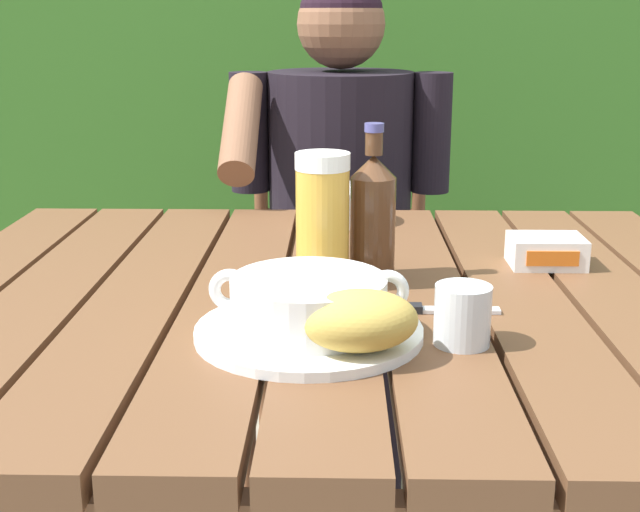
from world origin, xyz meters
TOP-DOWN VIEW (x-y plane):
  - dining_table at (0.00, 0.00)m, footprint 1.15×1.00m
  - hedge_backdrop at (0.18, 1.89)m, footprint 2.93×0.94m
  - chair_near_diner at (0.02, 0.94)m, footprint 0.45×0.47m
  - person_eating at (0.01, 0.74)m, footprint 0.48×0.47m
  - serving_plate at (-0.02, -0.18)m, footprint 0.27×0.27m
  - soup_bowl at (-0.02, -0.18)m, footprint 0.23×0.18m
  - bread_roll at (0.04, -0.25)m, footprint 0.14×0.12m
  - beer_glass at (-0.01, 0.02)m, footprint 0.07×0.07m
  - beer_bottle at (0.06, 0.06)m, footprint 0.06×0.06m
  - water_glass_small at (0.15, -0.20)m, footprint 0.06×0.06m
  - butter_tub at (0.32, 0.12)m, footprint 0.11×0.08m
  - table_knife at (0.12, -0.09)m, footprint 0.17×0.02m
  - diner_bowl at (0.02, 0.40)m, footprint 0.14×0.14m

SIDE VIEW (x-z plane):
  - chair_near_diner at x=0.02m, z-range 0.01..0.93m
  - dining_table at x=0.00m, z-range 0.29..1.06m
  - person_eating at x=0.01m, z-range 0.11..1.34m
  - table_knife at x=0.12m, z-range 0.77..0.78m
  - serving_plate at x=-0.02m, z-range 0.78..0.79m
  - butter_tub at x=0.32m, z-range 0.78..0.82m
  - diner_bowl at x=0.02m, z-range 0.78..0.84m
  - water_glass_small at x=0.15m, z-range 0.78..0.85m
  - soup_bowl at x=-0.02m, z-range 0.78..0.85m
  - bread_roll at x=0.04m, z-range 0.79..0.85m
  - beer_bottle at x=0.06m, z-range 0.76..0.98m
  - beer_glass at x=-0.01m, z-range 0.78..0.96m
  - hedge_backdrop at x=0.18m, z-range -0.12..2.38m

